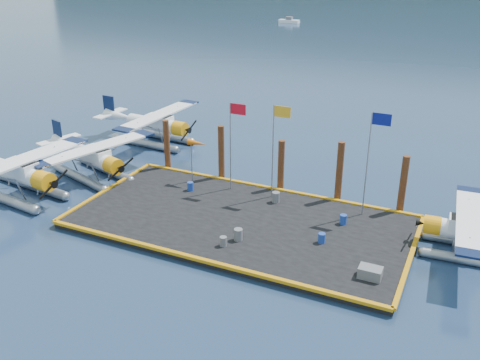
% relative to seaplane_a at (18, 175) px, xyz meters
% --- Properties ---
extents(ground, '(4000.00, 4000.00, 0.00)m').
position_rel_seaplane_a_xyz_m(ground, '(15.07, 2.63, -1.61)').
color(ground, navy).
rests_on(ground, ground).
extents(dock, '(20.00, 10.00, 0.40)m').
position_rel_seaplane_a_xyz_m(dock, '(15.07, 2.63, -1.41)').
color(dock, black).
rests_on(dock, ground).
extents(dock_bumpers, '(20.25, 10.25, 0.18)m').
position_rel_seaplane_a_xyz_m(dock_bumpers, '(15.07, 2.63, -1.12)').
color(dock_bumpers, '#C5800B').
rests_on(dock_bumpers, dock).
extents(seaplane_a, '(9.48, 10.46, 3.70)m').
position_rel_seaplane_a_xyz_m(seaplane_a, '(0.00, 0.00, 0.00)').
color(seaplane_a, gray).
rests_on(seaplane_a, ground).
extents(seaplane_b, '(8.85, 9.47, 3.39)m').
position_rel_seaplane_a_xyz_m(seaplane_b, '(2.50, 4.67, -0.14)').
color(seaplane_b, gray).
rests_on(seaplane_b, ground).
extents(seaplane_c, '(9.08, 10.00, 3.55)m').
position_rel_seaplane_a_xyz_m(seaplane_c, '(2.32, 12.93, -0.06)').
color(seaplane_c, gray).
rests_on(seaplane_c, ground).
extents(seaplane_d, '(7.78, 8.58, 3.05)m').
position_rel_seaplane_a_xyz_m(seaplane_d, '(27.91, 4.80, -0.28)').
color(seaplane_d, gray).
rests_on(seaplane_d, ground).
extents(drum_0, '(0.42, 0.42, 0.59)m').
position_rel_seaplane_a_xyz_m(drum_0, '(10.22, 5.04, -0.92)').
color(drum_0, navy).
rests_on(drum_0, dock).
extents(drum_1, '(0.49, 0.49, 0.68)m').
position_rel_seaplane_a_xyz_m(drum_1, '(16.00, 0.35, -0.87)').
color(drum_1, '#5C5C61').
rests_on(drum_1, dock).
extents(drum_2, '(0.40, 0.40, 0.57)m').
position_rel_seaplane_a_xyz_m(drum_2, '(20.32, 2.05, -0.93)').
color(drum_2, navy).
rests_on(drum_2, dock).
extents(drum_3, '(0.39, 0.39, 0.55)m').
position_rel_seaplane_a_xyz_m(drum_3, '(15.53, -0.57, -0.94)').
color(drum_3, '#5C5C61').
rests_on(drum_3, dock).
extents(drum_4, '(0.41, 0.41, 0.58)m').
position_rel_seaplane_a_xyz_m(drum_4, '(20.83, 4.73, -0.92)').
color(drum_4, navy).
rests_on(drum_4, dock).
extents(drum_5, '(0.49, 0.49, 0.69)m').
position_rel_seaplane_a_xyz_m(drum_5, '(16.12, 5.78, -0.87)').
color(drum_5, '#5C5C61').
rests_on(drum_5, dock).
extents(crate, '(1.15, 0.76, 0.57)m').
position_rel_seaplane_a_xyz_m(crate, '(23.52, -0.24, -0.92)').
color(crate, '#5C5C61').
rests_on(crate, dock).
extents(flagpole_red, '(1.14, 0.08, 6.00)m').
position_rel_seaplane_a_xyz_m(flagpole_red, '(12.78, 6.43, 2.78)').
color(flagpole_red, gray).
rests_on(flagpole_red, dock).
extents(flagpole_yellow, '(1.14, 0.08, 6.20)m').
position_rel_seaplane_a_xyz_m(flagpole_yellow, '(15.77, 6.43, 2.90)').
color(flagpole_yellow, gray).
rests_on(flagpole_yellow, dock).
extents(flagpole_blue, '(1.14, 0.08, 6.50)m').
position_rel_seaplane_a_xyz_m(flagpole_blue, '(21.77, 6.43, 3.07)').
color(flagpole_blue, gray).
rests_on(flagpole_blue, dock).
extents(windsock, '(1.40, 0.44, 3.12)m').
position_rel_seaplane_a_xyz_m(windsock, '(10.05, 6.43, 1.62)').
color(windsock, gray).
rests_on(windsock, dock).
extents(piling_0, '(0.44, 0.44, 4.00)m').
position_rel_seaplane_a_xyz_m(piling_0, '(6.57, 8.03, 0.39)').
color(piling_0, '#3F2112').
rests_on(piling_0, ground).
extents(piling_1, '(0.44, 0.44, 4.20)m').
position_rel_seaplane_a_xyz_m(piling_1, '(11.07, 8.03, 0.49)').
color(piling_1, '#3F2112').
rests_on(piling_1, ground).
extents(piling_2, '(0.44, 0.44, 3.80)m').
position_rel_seaplane_a_xyz_m(piling_2, '(15.57, 8.03, 0.29)').
color(piling_2, '#3F2112').
rests_on(piling_2, ground).
extents(piling_3, '(0.44, 0.44, 4.30)m').
position_rel_seaplane_a_xyz_m(piling_3, '(19.57, 8.03, 0.54)').
color(piling_3, '#3F2112').
rests_on(piling_3, ground).
extents(piling_4, '(0.44, 0.44, 4.00)m').
position_rel_seaplane_a_xyz_m(piling_4, '(23.57, 8.03, 0.39)').
color(piling_4, '#3F2112').
rests_on(piling_4, ground).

